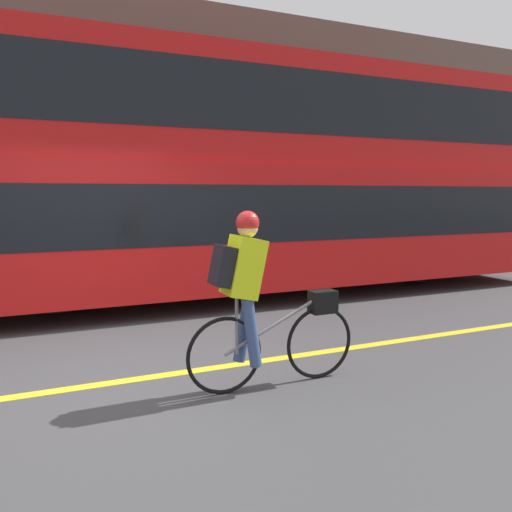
{
  "coord_description": "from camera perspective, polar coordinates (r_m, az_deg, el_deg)",
  "views": [
    {
      "loc": [
        -0.68,
        -4.91,
        1.82
      ],
      "look_at": [
        1.9,
        1.0,
        1.01
      ],
      "focal_mm": 35.0,
      "sensor_mm": 36.0,
      "label": 1
    }
  ],
  "objects": [
    {
      "name": "cyclist_on_bike",
      "position": [
        4.59,
        0.1,
        -4.48
      ],
      "size": [
        1.72,
        0.32,
        1.67
      ],
      "color": "black",
      "rests_on": "ground_plane"
    },
    {
      "name": "trash_bin",
      "position": [
        11.18,
        -7.43,
        0.88
      ],
      "size": [
        0.5,
        0.5,
        0.95
      ],
      "color": "#515156",
      "rests_on": "sidewalk_curb"
    },
    {
      "name": "building_facade",
      "position": [
        11.87,
        -20.69,
        13.05
      ],
      "size": [
        60.0,
        0.3,
        6.27
      ],
      "color": "brown",
      "rests_on": "ground_plane"
    },
    {
      "name": "road_center_line",
      "position": [
        5.17,
        -14.9,
        -13.64
      ],
      "size": [
        50.0,
        0.14,
        0.01
      ],
      "primitive_type": "cube",
      "color": "yellow",
      "rests_on": "ground_plane"
    },
    {
      "name": "sidewalk_curb",
      "position": [
        10.92,
        -19.7,
        -2.5
      ],
      "size": [
        60.0,
        1.73,
        0.14
      ],
      "color": "gray",
      "rests_on": "ground_plane"
    },
    {
      "name": "ground_plane",
      "position": [
        5.28,
        -15.11,
        -13.24
      ],
      "size": [
        80.0,
        80.0,
        0.0
      ],
      "primitive_type": "plane",
      "color": "#424244"
    },
    {
      "name": "bus",
      "position": [
        8.92,
        0.91,
        9.64
      ],
      "size": [
        11.26,
        2.51,
        4.0
      ],
      "color": "black",
      "rests_on": "ground_plane"
    }
  ]
}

